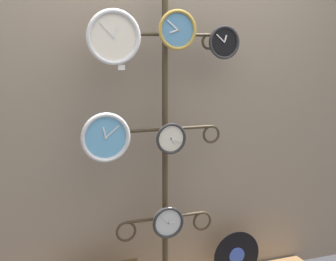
% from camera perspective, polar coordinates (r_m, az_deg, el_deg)
% --- Properties ---
extents(shop_wall, '(4.40, 0.04, 2.80)m').
position_cam_1_polar(shop_wall, '(2.97, -1.41, 6.02)').
color(shop_wall, gray).
rests_on(shop_wall, ground_plane).
extents(display_stand, '(0.75, 0.33, 1.98)m').
position_cam_1_polar(display_stand, '(2.95, -0.34, -7.25)').
color(display_stand, '#382D1E').
rests_on(display_stand, ground_plane).
extents(clock_top_left, '(0.31, 0.04, 0.31)m').
position_cam_1_polar(clock_top_left, '(2.63, -6.67, 11.26)').
color(clock_top_left, silver).
extents(clock_top_center, '(0.23, 0.04, 0.23)m').
position_cam_1_polar(clock_top_center, '(2.74, 1.13, 12.16)').
color(clock_top_center, '#4C84B2').
extents(clock_top_right, '(0.20, 0.04, 0.20)m').
position_cam_1_polar(clock_top_right, '(2.89, 6.83, 10.62)').
color(clock_top_right, black).
extents(clock_middle_left, '(0.29, 0.04, 0.29)m').
position_cam_1_polar(clock_middle_left, '(2.65, -7.62, -0.84)').
color(clock_middle_left, '#60A8DB').
extents(clock_middle_center, '(0.19, 0.04, 0.19)m').
position_cam_1_polar(clock_middle_center, '(2.78, 0.36, -0.97)').
color(clock_middle_center, silver).
extents(clock_bottom_center, '(0.20, 0.04, 0.20)m').
position_cam_1_polar(clock_bottom_center, '(2.92, -0.02, -11.14)').
color(clock_bottom_center, silver).
extents(vinyl_record, '(0.34, 0.01, 0.34)m').
position_cam_1_polar(vinyl_record, '(3.29, 8.37, -14.85)').
color(vinyl_record, black).
rests_on(vinyl_record, low_shelf).
extents(price_tag_upper, '(0.04, 0.00, 0.03)m').
position_cam_1_polar(price_tag_upper, '(2.64, -5.69, 7.66)').
color(price_tag_upper, white).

